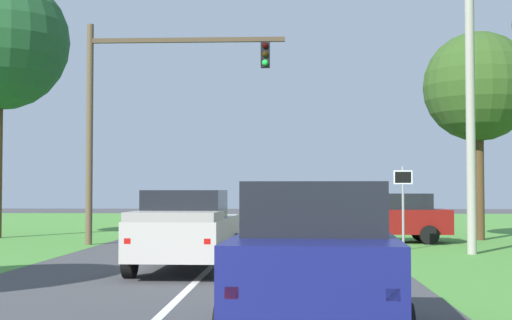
{
  "coord_description": "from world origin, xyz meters",
  "views": [
    {
      "loc": [
        2.02,
        -4.73,
        1.95
      ],
      "look_at": [
        0.86,
        20.4,
        2.92
      ],
      "focal_mm": 53.54,
      "sensor_mm": 36.0,
      "label": 1
    }
  ],
  "objects_px": {
    "red_suv_near": "(315,257)",
    "utility_pole_right": "(470,90)",
    "oak_tree_right": "(478,87)",
    "crossing_suv_far": "(387,217)",
    "traffic_light": "(139,100)",
    "keep_moving_sign": "(403,197)",
    "pickup_truck_lead": "(186,230)"
  },
  "relations": [
    {
      "from": "keep_moving_sign",
      "to": "crossing_suv_far",
      "type": "bearing_deg",
      "value": 91.25
    },
    {
      "from": "oak_tree_right",
      "to": "utility_pole_right",
      "type": "distance_m",
      "value": 6.79
    },
    {
      "from": "keep_moving_sign",
      "to": "crossing_suv_far",
      "type": "distance_m",
      "value": 3.62
    },
    {
      "from": "traffic_light",
      "to": "utility_pole_right",
      "type": "bearing_deg",
      "value": -17.29
    },
    {
      "from": "pickup_truck_lead",
      "to": "crossing_suv_far",
      "type": "relative_size",
      "value": 1.16
    },
    {
      "from": "red_suv_near",
      "to": "oak_tree_right",
      "type": "bearing_deg",
      "value": 70.64
    },
    {
      "from": "keep_moving_sign",
      "to": "oak_tree_right",
      "type": "relative_size",
      "value": 0.33
    },
    {
      "from": "crossing_suv_far",
      "to": "red_suv_near",
      "type": "bearing_deg",
      "value": -99.95
    },
    {
      "from": "crossing_suv_far",
      "to": "utility_pole_right",
      "type": "xyz_separation_m",
      "value": [
        1.92,
        -4.95,
        4.02
      ]
    },
    {
      "from": "crossing_suv_far",
      "to": "utility_pole_right",
      "type": "relative_size",
      "value": 0.46
    },
    {
      "from": "red_suv_near",
      "to": "keep_moving_sign",
      "type": "distance_m",
      "value": 15.07
    },
    {
      "from": "red_suv_near",
      "to": "utility_pole_right",
      "type": "bearing_deg",
      "value": 68.93
    },
    {
      "from": "utility_pole_right",
      "to": "red_suv_near",
      "type": "bearing_deg",
      "value": -111.07
    },
    {
      "from": "traffic_light",
      "to": "oak_tree_right",
      "type": "bearing_deg",
      "value": 13.83
    },
    {
      "from": "traffic_light",
      "to": "keep_moving_sign",
      "type": "relative_size",
      "value": 2.91
    },
    {
      "from": "pickup_truck_lead",
      "to": "keep_moving_sign",
      "type": "distance_m",
      "value": 8.95
    },
    {
      "from": "pickup_truck_lead",
      "to": "traffic_light",
      "type": "distance_m",
      "value": 9.84
    },
    {
      "from": "oak_tree_right",
      "to": "utility_pole_right",
      "type": "xyz_separation_m",
      "value": [
        -1.82,
        -6.47,
        -0.95
      ]
    },
    {
      "from": "keep_moving_sign",
      "to": "utility_pole_right",
      "type": "height_order",
      "value": "utility_pole_right"
    },
    {
      "from": "keep_moving_sign",
      "to": "crossing_suv_far",
      "type": "height_order",
      "value": "keep_moving_sign"
    },
    {
      "from": "keep_moving_sign",
      "to": "oak_tree_right",
      "type": "bearing_deg",
      "value": 54.07
    },
    {
      "from": "red_suv_near",
      "to": "traffic_light",
      "type": "xyz_separation_m",
      "value": [
        -5.69,
        16.65,
        4.07
      ]
    },
    {
      "from": "pickup_truck_lead",
      "to": "oak_tree_right",
      "type": "distance_m",
      "value": 15.92
    },
    {
      "from": "red_suv_near",
      "to": "pickup_truck_lead",
      "type": "bearing_deg",
      "value": 109.04
    },
    {
      "from": "crossing_suv_far",
      "to": "utility_pole_right",
      "type": "height_order",
      "value": "utility_pole_right"
    },
    {
      "from": "red_suv_near",
      "to": "traffic_light",
      "type": "height_order",
      "value": "traffic_light"
    },
    {
      "from": "red_suv_near",
      "to": "utility_pole_right",
      "type": "distance_m",
      "value": 14.76
    },
    {
      "from": "pickup_truck_lead",
      "to": "crossing_suv_far",
      "type": "xyz_separation_m",
      "value": [
        6.03,
        10.04,
        -0.04
      ]
    },
    {
      "from": "pickup_truck_lead",
      "to": "utility_pole_right",
      "type": "height_order",
      "value": "utility_pole_right"
    },
    {
      "from": "crossing_suv_far",
      "to": "traffic_light",
      "type": "bearing_deg",
      "value": -169.84
    },
    {
      "from": "pickup_truck_lead",
      "to": "oak_tree_right",
      "type": "xyz_separation_m",
      "value": [
        9.77,
        11.56,
        4.93
      ]
    },
    {
      "from": "oak_tree_right",
      "to": "crossing_suv_far",
      "type": "bearing_deg",
      "value": -157.95
    }
  ]
}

